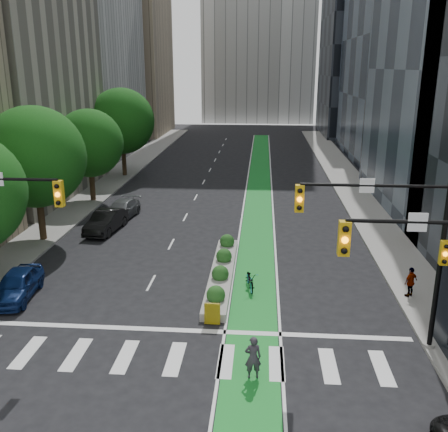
% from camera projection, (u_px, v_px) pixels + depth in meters
% --- Properties ---
extents(ground, '(160.00, 160.00, 0.00)m').
position_uv_depth(ground, '(179.00, 345.00, 20.61)').
color(ground, black).
rests_on(ground, ground).
extents(sidewalk_left, '(3.60, 90.00, 0.15)m').
position_uv_depth(sidewalk_left, '(96.00, 192.00, 45.32)').
color(sidewalk_left, gray).
rests_on(sidewalk_left, ground).
extents(sidewalk_right, '(3.60, 90.00, 0.15)m').
position_uv_depth(sidewalk_right, '(359.00, 197.00, 43.57)').
color(sidewalk_right, gray).
rests_on(sidewalk_right, ground).
extents(bike_lane_paint, '(2.20, 70.00, 0.01)m').
position_uv_depth(bike_lane_paint, '(259.00, 183.00, 49.01)').
color(bike_lane_paint, '#188429').
rests_on(bike_lane_paint, ground).
extents(building_tan_far, '(14.00, 16.00, 26.00)m').
position_uv_depth(building_tan_far, '(122.00, 53.00, 81.31)').
color(building_tan_far, tan).
rests_on(building_tan_far, ground).
extents(building_dark_end, '(14.00, 18.00, 28.00)m').
position_uv_depth(building_dark_end, '(369.00, 46.00, 79.95)').
color(building_dark_end, black).
rests_on(building_dark_end, ground).
extents(tree_mid, '(6.40, 6.40, 8.78)m').
position_uv_depth(tree_mid, '(35.00, 157.00, 31.26)').
color(tree_mid, black).
rests_on(tree_mid, ground).
extents(tree_midfar, '(5.60, 5.60, 7.76)m').
position_uv_depth(tree_midfar, '(89.00, 143.00, 40.99)').
color(tree_midfar, black).
rests_on(tree_midfar, ground).
extents(tree_far, '(6.60, 6.60, 9.00)m').
position_uv_depth(tree_far, '(122.00, 121.00, 50.31)').
color(tree_far, black).
rests_on(tree_far, ground).
extents(signal_right, '(5.82, 0.51, 7.20)m').
position_uv_depth(signal_right, '(403.00, 237.00, 19.02)').
color(signal_right, black).
rests_on(signal_right, ground).
extents(median_planter, '(1.20, 10.26, 1.10)m').
position_uv_depth(median_planter, '(222.00, 271.00, 27.13)').
color(median_planter, gray).
rests_on(median_planter, ground).
extents(bicycle, '(0.98, 1.99, 1.00)m').
position_uv_depth(bicycle, '(250.00, 280.00, 25.71)').
color(bicycle, gray).
rests_on(bicycle, ground).
extents(cyclist, '(0.68, 0.50, 1.70)m').
position_uv_depth(cyclist, '(253.00, 357.00, 18.24)').
color(cyclist, '#322D36').
rests_on(cyclist, ground).
extents(parked_car_left_near, '(2.08, 4.30, 1.41)m').
position_uv_depth(parked_car_left_near, '(17.00, 285.00, 24.61)').
color(parked_car_left_near, '#0D2051').
rests_on(parked_car_left_near, ground).
extents(parked_car_left_mid, '(2.10, 4.66, 1.48)m').
position_uv_depth(parked_car_left_mid, '(106.00, 221.00, 34.53)').
color(parked_car_left_mid, black).
rests_on(parked_car_left_mid, ground).
extents(parked_car_left_far, '(2.35, 4.66, 1.30)m').
position_uv_depth(parked_car_left_far, '(121.00, 210.00, 37.59)').
color(parked_car_left_far, '#505355').
rests_on(parked_car_left_far, ground).
extents(pedestrian_near, '(0.91, 1.07, 1.93)m').
position_uv_depth(pedestrian_near, '(444.00, 311.00, 21.08)').
color(pedestrian_near, gray).
rests_on(pedestrian_near, sidewalk_right).
extents(pedestrian_far, '(0.93, 0.84, 1.53)m').
position_uv_depth(pedestrian_far, '(411.00, 282.00, 24.43)').
color(pedestrian_far, gray).
rests_on(pedestrian_far, sidewalk_right).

